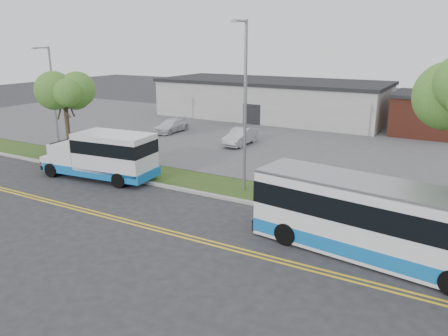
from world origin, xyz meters
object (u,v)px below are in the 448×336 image
Objects in this scene: transit_bus at (390,224)px; shuttle_bus at (105,154)px; pedestrian at (106,146)px; streetlight_near at (245,102)px; parked_car_b at (171,126)px; parked_car_a at (240,137)px; tree_west at (64,89)px; streetlight_far at (52,92)px.

shuttle_bus is at bearing 179.36° from transit_bus.
streetlight_near is at bearing 156.86° from pedestrian.
shuttle_bus is 14.76m from parked_car_b.
parked_car_a is (6.43, 8.99, -0.27)m from pedestrian.
tree_west is at bearing -1.90° from pedestrian.
shuttle_bus is at bearing -24.96° from streetlight_far.
transit_bus is 27.92m from parked_car_b.
parked_car_b is (-5.04, 13.84, -0.88)m from shuttle_bus.
shuttle_bus is 1.89× the size of parked_car_b.
transit_bus is at bearing -13.66° from shuttle_bus.
streetlight_far is at bearing -119.01° from parked_car_b.
streetlight_far is 1.88× the size of parked_car_b.
pedestrian is at bearing -126.94° from parked_car_a.
streetlight_far is 28.85m from transit_bus.
shuttle_bus reaches higher than parked_car_a.
transit_bus is 20.67m from parked_car_a.
tree_west is 0.86× the size of shuttle_bus.
tree_west reaches higher than shuttle_bus.
tree_west reaches higher than parked_car_a.
streetlight_near reaches higher than parked_car_b.
parked_car_b is at bearing -97.39° from pedestrian.
tree_west reaches higher than pedestrian.
tree_west is at bearing 152.12° from shuttle_bus.
streetlight_near reaches higher than tree_west.
shuttle_bus is at bearing 117.15° from pedestrian.
shuttle_bus is 4.67m from pedestrian.
streetlight_far reaches higher than parked_car_a.
parked_car_a is at bearing -142.67° from pedestrian.
streetlight_far is 11.59m from shuttle_bus.
streetlight_near is 12.52m from parked_car_a.
streetlight_far is 4.15× the size of pedestrian.
parked_car_b is (5.14, 9.10, -3.76)m from streetlight_far.
parked_car_b is at bearing 139.61° from streetlight_near.
pedestrian is 0.45× the size of parked_car_b.
streetlight_far is at bearing 172.81° from transit_bus.
streetlight_near is 2.23× the size of parked_car_b.
shuttle_bus is (6.18, -2.53, -3.52)m from tree_west.
tree_west is 12.20m from parked_car_b.
streetlight_far reaches higher than parked_car_b.
pedestrian is 0.46× the size of parked_car_a.
parked_car_a is (-5.63, 10.27, -4.44)m from streetlight_near.
tree_west is 0.60× the size of transit_bus.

